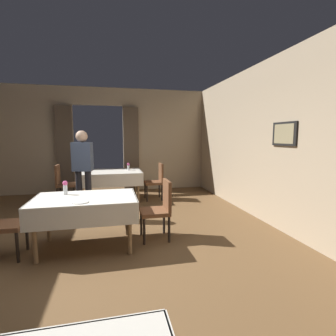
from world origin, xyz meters
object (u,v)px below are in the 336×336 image
(chair_mid_right, at_px, (160,206))
(plate_far_b, at_px, (87,172))
(flower_vase_far, at_px, (128,166))
(dining_table_far, at_px, (111,175))
(chair_far_right, at_px, (156,179))
(dining_table_mid, at_px, (86,204))
(chair_far_left, at_px, (63,182))
(plate_mid_b, at_px, (80,202))
(flower_vase_mid, at_px, (65,187))
(person_diner_standing_aside, at_px, (83,167))

(chair_mid_right, bearing_deg, plate_far_b, 117.12)
(flower_vase_far, distance_m, plate_far_b, 1.02)
(dining_table_far, height_order, flower_vase_far, flower_vase_far)
(chair_mid_right, height_order, chair_far_right, same)
(dining_table_mid, xyz_separation_m, chair_far_right, (1.49, 2.59, -0.14))
(chair_mid_right, height_order, flower_vase_far, flower_vase_far)
(dining_table_far, bearing_deg, chair_far_left, 176.32)
(flower_vase_far, bearing_deg, chair_mid_right, -83.70)
(chair_far_left, bearing_deg, plate_mid_b, -76.30)
(chair_mid_right, height_order, chair_far_left, same)
(flower_vase_mid, distance_m, flower_vase_far, 2.81)
(chair_mid_right, bearing_deg, flower_vase_far, 96.30)
(chair_mid_right, distance_m, plate_mid_b, 1.23)
(dining_table_far, xyz_separation_m, chair_far_right, (1.14, -0.11, -0.14))
(chair_far_right, relative_size, person_diner_standing_aside, 0.54)
(chair_far_right, relative_size, plate_mid_b, 4.25)
(chair_mid_right, xyz_separation_m, flower_vase_far, (-0.30, 2.71, 0.34))
(chair_far_right, distance_m, flower_vase_mid, 2.99)
(flower_vase_mid, bearing_deg, dining_table_mid, -36.20)
(plate_far_b, bearing_deg, dining_table_far, 5.74)
(dining_table_mid, xyz_separation_m, plate_mid_b, (-0.04, -0.30, 0.10))
(chair_far_right, height_order, flower_vase_far, flower_vase_far)
(dining_table_mid, relative_size, plate_far_b, 6.21)
(flower_vase_mid, bearing_deg, flower_vase_far, 67.00)
(flower_vase_far, bearing_deg, plate_mid_b, -105.03)
(flower_vase_far, relative_size, person_diner_standing_aside, 0.11)
(chair_far_right, height_order, plate_mid_b, chair_far_right)
(dining_table_far, xyz_separation_m, plate_mid_b, (-0.39, -3.01, 0.10))
(flower_vase_far, bearing_deg, person_diner_standing_aside, -123.87)
(chair_far_left, bearing_deg, chair_mid_right, -54.90)
(flower_vase_mid, xyz_separation_m, flower_vase_far, (1.10, 2.59, -0.01))
(chair_far_right, bearing_deg, chair_far_left, 175.31)
(chair_mid_right, height_order, plate_mid_b, chair_mid_right)
(chair_mid_right, relative_size, chair_far_right, 1.00)
(dining_table_mid, height_order, chair_far_left, chair_far_left)
(dining_table_mid, height_order, plate_far_b, plate_far_b)
(chair_far_right, xyz_separation_m, flower_vase_far, (-0.69, 0.21, 0.34))
(dining_table_mid, relative_size, chair_far_left, 1.53)
(dining_table_far, relative_size, person_diner_standing_aside, 0.88)
(chair_far_right, bearing_deg, flower_vase_far, 162.98)
(plate_far_b, bearing_deg, flower_vase_mid, -92.11)
(person_diner_standing_aside, bearing_deg, flower_vase_far, 56.13)
(flower_vase_mid, distance_m, plate_mid_b, 0.59)
(chair_far_left, relative_size, chair_far_right, 1.00)
(chair_mid_right, height_order, flower_vase_mid, flower_vase_mid)
(chair_far_left, xyz_separation_m, flower_vase_mid, (0.49, -2.56, 0.35))
(flower_vase_far, bearing_deg, chair_far_right, -17.02)
(dining_table_far, distance_m, flower_vase_far, 0.50)
(chair_mid_right, height_order, person_diner_standing_aside, person_diner_standing_aside)
(chair_far_left, bearing_deg, plate_far_b, -12.65)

